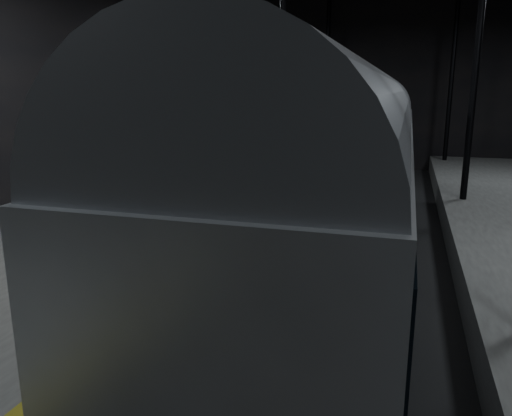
% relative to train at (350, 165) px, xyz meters
% --- Properties ---
extents(ground, '(44.00, 44.00, 0.00)m').
position_rel_train_xyz_m(ground, '(0.00, -0.65, -3.26)').
color(ground, black).
rests_on(ground, ground).
extents(platform_left, '(9.00, 43.80, 1.00)m').
position_rel_train_xyz_m(platform_left, '(-7.50, -0.65, -2.76)').
color(platform_left, '#4A4A47').
rests_on(platform_left, ground).
extents(tactile_strip, '(0.50, 43.80, 0.01)m').
position_rel_train_xyz_m(tactile_strip, '(-3.25, -0.65, -2.25)').
color(tactile_strip, olive).
rests_on(tactile_strip, platform_left).
extents(track, '(2.40, 43.00, 0.24)m').
position_rel_train_xyz_m(track, '(0.00, -0.65, -3.19)').
color(track, '#3F3328').
rests_on(track, ground).
extents(train, '(3.26, 21.83, 5.84)m').
position_rel_train_xyz_m(train, '(0.00, 0.00, 0.00)').
color(train, '#A1A4A9').
rests_on(train, ground).
extents(woman, '(0.59, 0.39, 1.59)m').
position_rel_train_xyz_m(woman, '(-4.24, -0.04, -1.46)').
color(woman, '#8E7C57').
rests_on(woman, platform_left).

